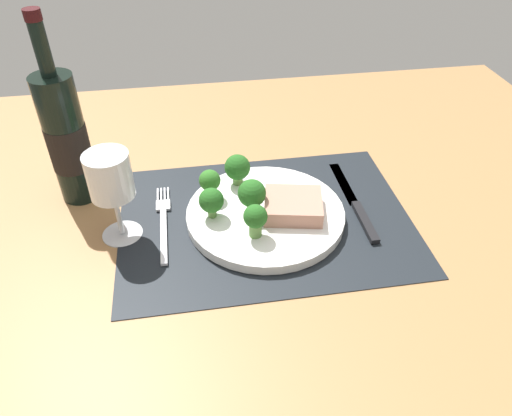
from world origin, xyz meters
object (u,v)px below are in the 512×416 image
(plate, at_px, (265,214))
(wine_glass, at_px, (111,181))
(wine_bottle, at_px, (67,139))
(knife, at_px, (356,205))
(fork, at_px, (163,222))
(steak, at_px, (293,206))

(plate, relative_size, wine_glass, 1.74)
(plate, bearing_deg, wine_bottle, 158.81)
(plate, height_order, wine_bottle, wine_bottle)
(knife, xyz_separation_m, wine_bottle, (-0.46, 0.11, 0.11))
(fork, distance_m, wine_bottle, 0.21)
(steak, height_order, knife, steak)
(fork, bearing_deg, steak, -7.72)
(knife, height_order, wine_glass, wine_glass)
(fork, relative_size, wine_bottle, 0.61)
(plate, distance_m, wine_glass, 0.25)
(steak, height_order, wine_bottle, wine_bottle)
(plate, height_order, steak, steak)
(fork, height_order, knife, knife)
(steak, bearing_deg, knife, 8.12)
(plate, relative_size, steak, 2.82)
(fork, bearing_deg, plate, -5.71)
(plate, bearing_deg, steak, -14.44)
(fork, xyz_separation_m, knife, (0.32, -0.01, 0.00))
(steak, xyz_separation_m, fork, (-0.21, 0.03, -0.03))
(knife, height_order, wine_bottle, wine_bottle)
(wine_bottle, bearing_deg, knife, -13.74)
(fork, height_order, wine_glass, wine_glass)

